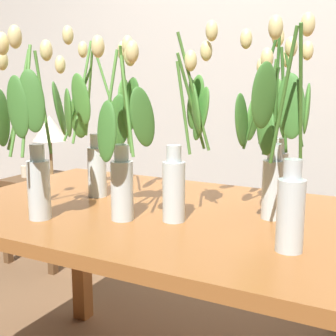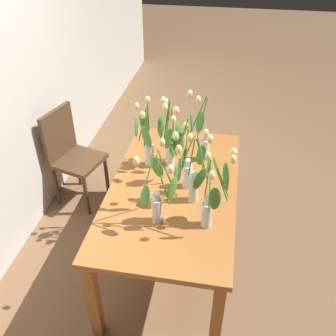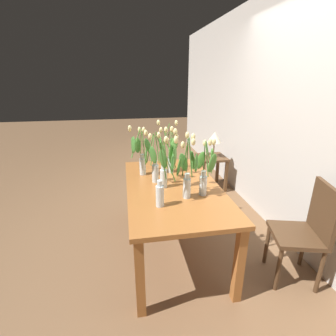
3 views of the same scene
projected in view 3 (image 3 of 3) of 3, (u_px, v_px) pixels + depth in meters
The scene contains 14 objects.
ground_plane at pixel (172, 248), 2.70m from camera, with size 18.00×18.00×0.00m, color brown.
room_wall_rear at pixel (306, 120), 2.46m from camera, with size 9.00×0.10×2.70m, color beige.
dining_table at pixel (173, 194), 2.48m from camera, with size 1.60×0.90×0.74m.
tulip_vase_0 at pixel (168, 167), 2.33m from camera, with size 0.13×0.17×0.59m.
tulip_vase_1 at pixel (163, 183), 2.02m from camera, with size 0.16×0.18×0.58m.
tulip_vase_2 at pixel (156, 161), 2.46m from camera, with size 0.24×0.25×0.55m.
tulip_vase_3 at pixel (140, 154), 2.64m from camera, with size 0.25×0.25×0.56m.
tulip_vase_4 at pixel (187, 173), 2.15m from camera, with size 0.18×0.22×0.57m.
tulip_vase_5 at pixel (205, 173), 2.20m from camera, with size 0.21×0.16×0.54m.
tulip_vase_6 at pixel (169, 152), 2.72m from camera, with size 0.29×0.25×0.59m.
dining_chair at pixel (307, 228), 2.14m from camera, with size 0.49×0.49×0.93m.
side_table at pixel (211, 163), 4.02m from camera, with size 0.44×0.44×0.55m.
table_lamp at pixel (215, 138), 3.86m from camera, with size 0.22×0.22×0.40m.
pillar_candle at pixel (206, 152), 4.08m from camera, with size 0.06×0.06×0.07m, color beige.
Camera 3 is at (2.20, -0.44, 1.75)m, focal length 26.61 mm.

